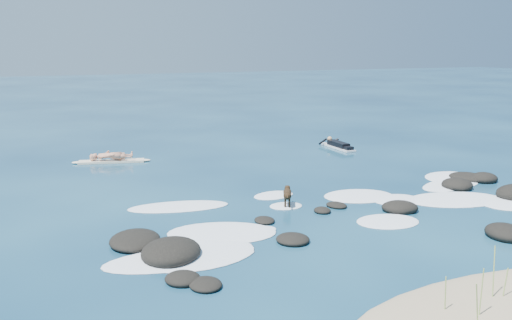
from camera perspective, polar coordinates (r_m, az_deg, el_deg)
name	(u,v)px	position (r m, az deg, el deg)	size (l,w,h in m)	color
ground	(339,207)	(18.82, 8.33, -4.70)	(160.00, 160.00, 0.00)	#0A2642
reef_rocks	(398,210)	(18.45, 14.05, -4.87)	(15.40, 7.36, 0.65)	black
breaking_foam	(334,212)	(18.25, 7.80, -5.17)	(15.56, 6.83, 0.12)	white
standing_surfer_rig	(111,145)	(26.07, -14.33, 1.42)	(3.43, 1.16, 1.96)	#F7E6C5
paddling_surfer_rig	(338,145)	(29.05, 8.20, 1.48)	(1.22, 2.71, 0.47)	white
dog	(287,194)	(18.59, 3.16, -3.39)	(0.55, 0.98, 0.66)	black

